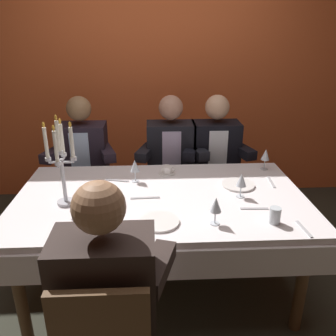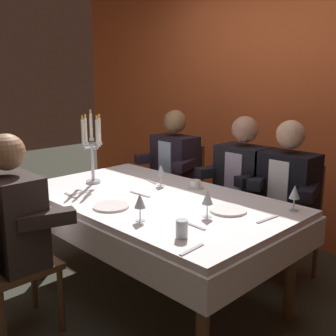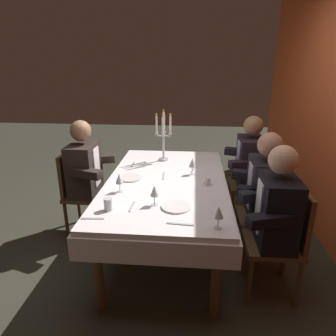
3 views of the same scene
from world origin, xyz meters
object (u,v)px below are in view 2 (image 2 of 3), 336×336
(candelabra, at_px, (92,149))
(seated_diner_2, at_px, (243,178))
(coffee_cup_0, at_px, (195,185))
(seated_diner_3, at_px, (287,187))
(dining_table, at_px, (153,213))
(wine_glass_1, at_px, (161,170))
(seated_diner_0, at_px, (175,163))
(wine_glass_3, at_px, (295,193))
(wine_glass_2, at_px, (140,202))
(water_tumbler_0, at_px, (182,229))
(seated_diner_1, at_px, (12,219))
(wine_glass_0, at_px, (207,198))
(dinner_plate_1, at_px, (228,210))
(dinner_plate_0, at_px, (111,206))

(candelabra, relative_size, seated_diner_2, 0.46)
(coffee_cup_0, height_order, seated_diner_3, seated_diner_3)
(dining_table, bearing_deg, wine_glass_1, 126.23)
(coffee_cup_0, relative_size, seated_diner_0, 0.11)
(wine_glass_3, bearing_deg, seated_diner_3, 123.19)
(seated_diner_0, distance_m, seated_diner_3, 1.18)
(wine_glass_2, xyz_separation_m, coffee_cup_0, (-0.24, 0.74, -0.09))
(coffee_cup_0, distance_m, seated_diner_3, 0.69)
(coffee_cup_0, xyz_separation_m, seated_diner_3, (0.46, 0.52, -0.03))
(coffee_cup_0, xyz_separation_m, seated_diner_2, (0.06, 0.52, -0.03))
(candelabra, xyz_separation_m, water_tumbler_0, (1.23, -0.29, -0.22))
(seated_diner_1, distance_m, seated_diner_2, 1.81)
(candelabra, height_order, seated_diner_3, candelabra)
(wine_glass_0, distance_m, seated_diner_1, 1.15)
(wine_glass_1, bearing_deg, wine_glass_2, -52.39)
(dining_table, distance_m, seated_diner_3, 1.03)
(dinner_plate_1, relative_size, wine_glass_3, 1.40)
(dining_table, relative_size, seated_diner_2, 1.56)
(wine_glass_1, relative_size, seated_diner_3, 0.13)
(wine_glass_2, distance_m, seated_diner_0, 1.58)
(wine_glass_0, distance_m, water_tumbler_0, 0.36)
(wine_glass_3, bearing_deg, seated_diner_1, -129.65)
(dinner_plate_0, bearing_deg, seated_diner_0, 117.53)
(dining_table, xyz_separation_m, seated_diner_1, (-0.26, -0.89, 0.11))
(wine_glass_2, distance_m, seated_diner_2, 1.27)
(wine_glass_0, relative_size, seated_diner_2, 0.13)
(wine_glass_0, relative_size, seated_diner_0, 0.13)
(dinner_plate_0, height_order, wine_glass_2, wine_glass_2)
(candelabra, bearing_deg, seated_diner_3, 41.06)
(seated_diner_3, bearing_deg, seated_diner_0, 180.00)
(coffee_cup_0, bearing_deg, wine_glass_3, 3.86)
(wine_glass_1, xyz_separation_m, seated_diner_3, (0.69, 0.65, -0.12))
(dinner_plate_1, height_order, wine_glass_0, wine_glass_0)
(wine_glass_2, relative_size, water_tumbler_0, 1.72)
(dinner_plate_0, xyz_separation_m, dinner_plate_1, (0.56, 0.47, 0.00))
(dining_table, distance_m, coffee_cup_0, 0.40)
(dinner_plate_1, xyz_separation_m, wine_glass_1, (-0.72, 0.11, 0.11))
(dining_table, relative_size, water_tumbler_0, 20.31)
(seated_diner_0, bearing_deg, dinner_plate_1, -32.26)
(wine_glass_0, bearing_deg, seated_diner_1, -132.76)
(seated_diner_2, bearing_deg, dinner_plate_0, -96.35)
(dining_table, bearing_deg, wine_glass_0, -4.83)
(seated_diner_2, bearing_deg, seated_diner_0, 180.00)
(candelabra, distance_m, seated_diner_0, 1.01)
(dining_table, relative_size, candelabra, 3.42)
(wine_glass_2, height_order, wine_glass_3, same)
(dining_table, distance_m, seated_diner_1, 0.93)
(dinner_plate_1, distance_m, coffee_cup_0, 0.54)
(wine_glass_3, bearing_deg, coffee_cup_0, -176.14)
(dinner_plate_0, distance_m, wine_glass_1, 0.61)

